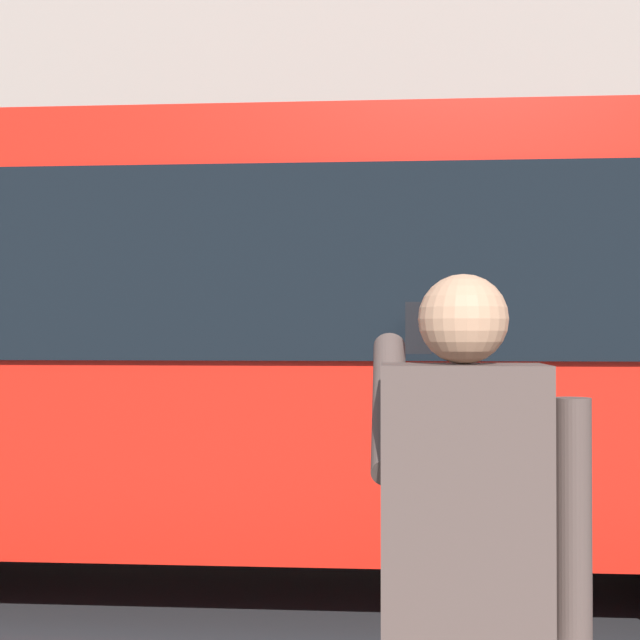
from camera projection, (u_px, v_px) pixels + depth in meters
name	position (u px, v px, depth m)	size (l,w,h in m)	color
ground_plane	(397.00, 573.00, 6.49)	(60.00, 60.00, 0.00)	#232326
building_facade_far	(394.00, 39.00, 13.34)	(28.00, 1.55, 12.00)	gray
red_bus	(247.00, 336.00, 6.37)	(9.05, 2.54, 3.08)	red
pedestrian_photographer	(465.00, 565.00, 2.22)	(0.53, 0.52, 1.70)	#4C4238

